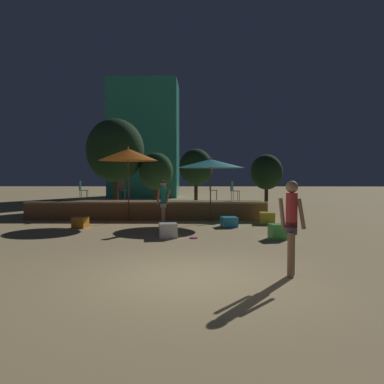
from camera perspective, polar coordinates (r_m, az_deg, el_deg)
ground_plane at (r=7.47m, az=-0.95°, el=-12.92°), size 120.00×120.00×0.00m
wooden_deck at (r=17.71m, az=-6.67°, el=-2.68°), size 10.80×2.22×0.84m
patio_umbrella_0 at (r=16.54m, az=-9.70°, el=5.63°), size 2.57×2.57×3.23m
patio_umbrella_1 at (r=16.06m, az=2.85°, el=4.35°), size 2.87×2.87×2.76m
cube_seat_0 at (r=14.61m, az=5.68°, el=-4.55°), size 0.67×0.67×0.38m
cube_seat_1 at (r=12.10m, az=-3.68°, el=-5.83°), size 0.65×0.65×0.46m
cube_seat_2 at (r=14.85m, az=-16.65°, el=-4.47°), size 0.57×0.57×0.41m
cube_seat_3 at (r=12.07m, az=12.93°, el=-5.89°), size 0.56×0.56×0.47m
cube_seat_4 at (r=15.81m, az=11.37°, el=-3.89°), size 0.68×0.68×0.46m
person_0 at (r=7.60m, az=14.92°, el=-4.58°), size 0.53×0.30×1.89m
person_1 at (r=13.96m, az=-4.41°, el=-1.40°), size 0.55×0.30×1.80m
bistro_chair_0 at (r=18.29m, az=-16.44°, el=0.54°), size 0.40×0.40×0.90m
bistro_chair_1 at (r=17.01m, az=6.34°, el=0.48°), size 0.45×0.44×0.90m
bistro_chair_2 at (r=18.04m, az=-10.73°, el=0.57°), size 0.43×0.43×0.90m
bistro_chair_3 at (r=17.61m, az=2.99°, el=0.56°), size 0.40×0.40×0.90m
frisbee_disc at (r=11.92m, az=0.28°, el=-6.98°), size 0.25×0.25×0.03m
background_tree_0 at (r=28.84m, az=11.29°, el=2.99°), size 2.42×2.42×3.57m
background_tree_1 at (r=23.25m, az=-11.61°, el=6.22°), size 3.48×3.48×5.42m
background_tree_2 at (r=22.81m, az=-5.50°, el=3.12°), size 2.05×2.05×3.37m
background_tree_3 at (r=29.06m, az=0.61°, el=3.79°), size 2.58×2.58×4.05m
distant_building at (r=35.39m, az=-7.21°, el=7.86°), size 6.18×4.78×10.56m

